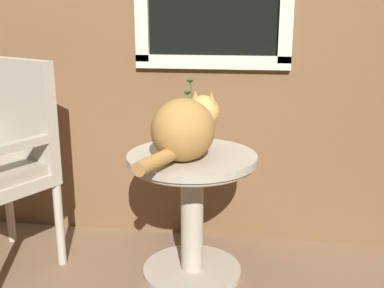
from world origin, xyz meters
name	(u,v)px	position (x,y,z in m)	size (l,w,h in m)	color
back_wall	(164,1)	(0.01, 0.73, 1.31)	(4.00, 0.07, 2.60)	brown
wicker_side_table	(192,194)	(0.22, 0.28, 0.42)	(0.61, 0.61, 0.62)	#B2A893
wicker_chair	(4,155)	(-0.71, 0.27, 0.57)	(0.63, 0.62, 1.03)	#B2A893
cat	(185,128)	(0.20, 0.20, 0.76)	(0.37, 0.58, 0.28)	#AD7A3D
pewter_vase_with_ivy	(194,129)	(0.21, 0.39, 0.71)	(0.13, 0.13, 0.34)	gray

